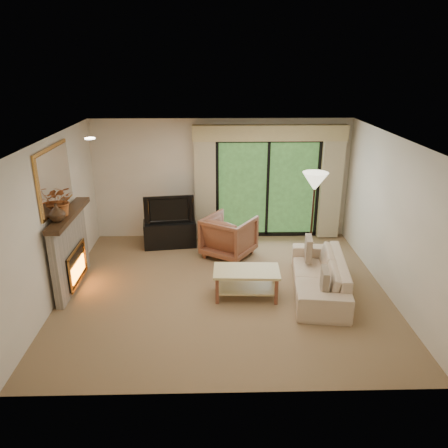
{
  "coord_description": "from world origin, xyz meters",
  "views": [
    {
      "loc": [
        -0.17,
        -6.66,
        3.72
      ],
      "look_at": [
        0.0,
        0.3,
        1.1
      ],
      "focal_mm": 35.0,
      "sensor_mm": 36.0,
      "label": 1
    }
  ],
  "objects_px": {
    "media_console": "(170,234)",
    "armchair": "(229,236)",
    "sofa": "(319,275)",
    "coffee_table": "(246,283)"
  },
  "relations": [
    {
      "from": "media_console",
      "to": "armchair",
      "type": "bearing_deg",
      "value": -30.66
    },
    {
      "from": "armchair",
      "to": "coffee_table",
      "type": "bearing_deg",
      "value": 130.74
    },
    {
      "from": "media_console",
      "to": "coffee_table",
      "type": "height_order",
      "value": "media_console"
    },
    {
      "from": "media_console",
      "to": "sofa",
      "type": "distance_m",
      "value": 3.39
    },
    {
      "from": "media_console",
      "to": "coffee_table",
      "type": "relative_size",
      "value": 1.0
    },
    {
      "from": "media_console",
      "to": "armchair",
      "type": "xyz_separation_m",
      "value": [
        1.23,
        -0.53,
        0.14
      ]
    },
    {
      "from": "armchair",
      "to": "media_console",
      "type": "bearing_deg",
      "value": 9.61
    },
    {
      "from": "coffee_table",
      "to": "sofa",
      "type": "bearing_deg",
      "value": 9.21
    },
    {
      "from": "sofa",
      "to": "media_console",
      "type": "bearing_deg",
      "value": -119.18
    },
    {
      "from": "media_console",
      "to": "armchair",
      "type": "distance_m",
      "value": 1.35
    }
  ]
}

